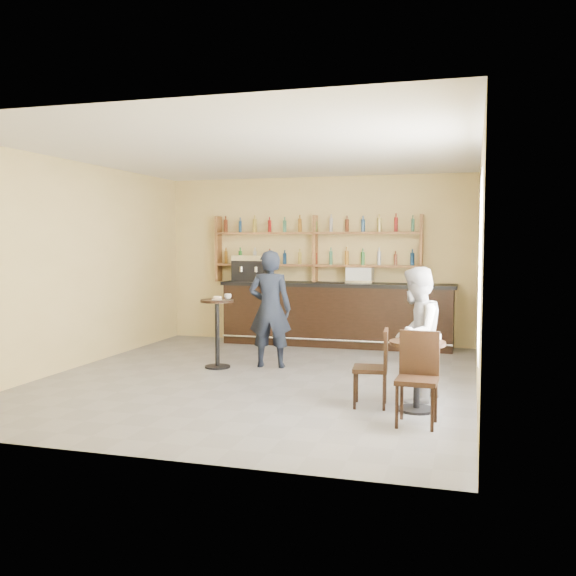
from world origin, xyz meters
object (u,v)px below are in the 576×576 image
(pedestal_table, at_px, (217,334))
(chair_west, at_px, (370,368))
(cafe_table, at_px, (417,376))
(chair_south, at_px, (417,379))
(espresso_machine, at_px, (253,268))
(pastry_case, at_px, (360,275))
(man_main, at_px, (270,309))
(bar_counter, at_px, (337,314))
(patron_second, at_px, (416,334))

(pedestal_table, xyz_separation_m, chair_west, (2.65, -1.67, -0.07))
(cafe_table, height_order, chair_south, chair_south)
(espresso_machine, height_order, chair_south, espresso_machine)
(cafe_table, distance_m, chair_south, 0.61)
(chair_west, bearing_deg, pastry_case, -174.24)
(pedestal_table, xyz_separation_m, man_main, (0.77, 0.28, 0.38))
(pedestal_table, height_order, chair_west, pedestal_table)
(pastry_case, distance_m, chair_south, 5.19)
(bar_counter, relative_size, espresso_machine, 6.21)
(man_main, bearing_deg, patron_second, 139.37)
(patron_second, bearing_deg, chair_south, 20.97)
(pedestal_table, bearing_deg, bar_counter, 62.60)
(bar_counter, distance_m, man_main, 2.40)
(espresso_machine, bearing_deg, cafe_table, -44.58)
(man_main, bearing_deg, chair_south, 126.05)
(espresso_machine, height_order, man_main, man_main)
(espresso_machine, relative_size, chair_west, 0.76)
(pastry_case, height_order, cafe_table, pastry_case)
(pedestal_table, height_order, man_main, man_main)
(espresso_machine, bearing_deg, chair_west, -48.93)
(pastry_case, bearing_deg, chair_west, -88.47)
(bar_counter, bearing_deg, chair_south, -68.79)
(pastry_case, xyz_separation_m, cafe_table, (1.41, -4.31, -0.93))
(pastry_case, relative_size, man_main, 0.27)
(espresso_machine, height_order, cafe_table, espresso_machine)
(pastry_case, bearing_deg, espresso_machine, 170.07)
(cafe_table, relative_size, chair_south, 0.82)
(bar_counter, xyz_separation_m, pastry_case, (0.44, 0.00, 0.74))
(espresso_machine, relative_size, pastry_case, 1.44)
(espresso_machine, height_order, chair_west, espresso_machine)
(man_main, height_order, chair_west, man_main)
(pedestal_table, bearing_deg, chair_west, -32.17)
(man_main, bearing_deg, chair_west, 126.35)
(chair_west, xyz_separation_m, chair_south, (0.60, -0.65, 0.03))
(pedestal_table, distance_m, chair_south, 3.99)
(cafe_table, xyz_separation_m, chair_south, (0.05, -0.60, 0.09))
(bar_counter, distance_m, chair_west, 4.45)
(man_main, distance_m, chair_south, 3.62)
(pedestal_table, xyz_separation_m, chair_south, (3.25, -2.32, -0.03))
(espresso_machine, distance_m, pedestal_table, 2.77)
(espresso_machine, relative_size, pedestal_table, 0.66)
(espresso_machine, distance_m, chair_west, 5.28)
(patron_second, bearing_deg, cafe_table, 22.19)
(espresso_machine, bearing_deg, patron_second, -41.86)
(espresso_machine, distance_m, man_main, 2.61)
(pastry_case, relative_size, chair_south, 0.49)
(chair_south, height_order, patron_second, patron_second)
(cafe_table, xyz_separation_m, chair_west, (-0.55, 0.05, 0.06))
(cafe_table, bearing_deg, chair_south, -85.24)
(pastry_case, distance_m, cafe_table, 4.63)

